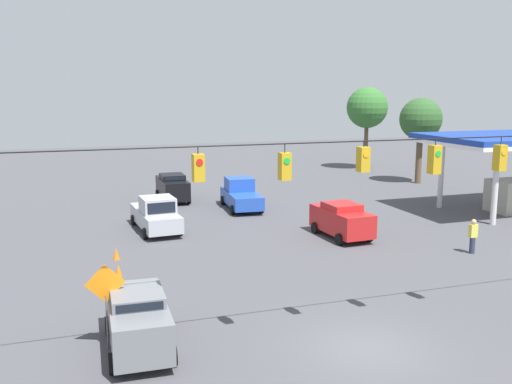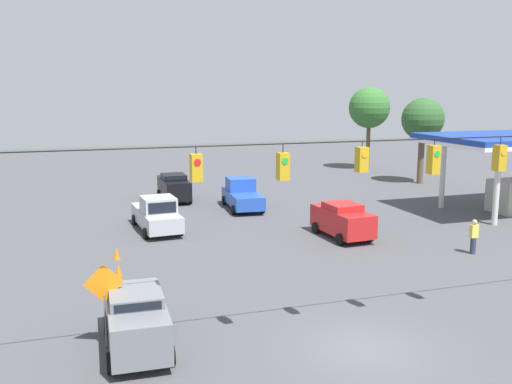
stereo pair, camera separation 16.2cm
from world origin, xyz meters
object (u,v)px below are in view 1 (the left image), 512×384
at_px(sedan_red_oncoming_far, 342,220).
at_px(traffic_cone_nearest, 131,322).
at_px(overhead_signal_span, 364,199).
at_px(traffic_cone_fourth, 116,254).
at_px(traffic_cone_second, 129,293).
at_px(work_zone_sign, 105,290).
at_px(sedan_grey_parked_shoulder, 138,319).
at_px(tree_horizon_left, 421,120).
at_px(pickup_truck_silver_withflow_far, 156,215).
at_px(pickup_truck_blue_oncoming_deep, 241,195).
at_px(pedestrian, 473,236).
at_px(traffic_cone_third, 118,271).
at_px(sedan_black_withflow_deep, 173,187).
at_px(tree_horizon_right, 367,108).

distance_m(sedan_red_oncoming_far, traffic_cone_nearest, 15.62).
distance_m(overhead_signal_span, traffic_cone_fourth, 14.53).
distance_m(traffic_cone_second, work_zone_sign, 4.69).
xyz_separation_m(sedan_grey_parked_shoulder, tree_horizon_left, (-27.67, -25.35, 4.56)).
bearing_deg(pickup_truck_silver_withflow_far, pickup_truck_blue_oncoming_deep, -145.55).
bearing_deg(traffic_cone_second, pedestrian, -176.61).
bearing_deg(traffic_cone_fourth, pickup_truck_blue_oncoming_deep, -134.16).
distance_m(traffic_cone_second, traffic_cone_third, 3.00).
height_order(sedan_black_withflow_deep, traffic_cone_second, sedan_black_withflow_deep).
bearing_deg(traffic_cone_second, sedan_red_oncoming_far, -154.15).
distance_m(traffic_cone_nearest, traffic_cone_fourth, 8.74).
distance_m(sedan_black_withflow_deep, work_zone_sign, 24.71).
bearing_deg(pickup_truck_silver_withflow_far, traffic_cone_second, 75.70).
height_order(work_zone_sign, tree_horizon_left, tree_horizon_left).
height_order(sedan_grey_parked_shoulder, traffic_cone_second, sedan_grey_parked_shoulder).
xyz_separation_m(traffic_cone_fourth, tree_horizon_left, (-27.50, -15.06, 5.30)).
xyz_separation_m(sedan_black_withflow_deep, traffic_cone_second, (5.34, 19.61, -0.76)).
xyz_separation_m(pickup_truck_blue_oncoming_deep, sedan_black_withflow_deep, (4.05, -4.23, 0.08)).
bearing_deg(sedan_red_oncoming_far, traffic_cone_nearest, 35.48).
distance_m(overhead_signal_span, traffic_cone_nearest, 9.08).
xyz_separation_m(sedan_red_oncoming_far, traffic_cone_second, (12.47, 6.04, -0.74)).
distance_m(tree_horizon_left, tree_horizon_right, 9.46).
xyz_separation_m(overhead_signal_span, tree_horizon_left, (-20.54, -26.98, 0.77)).
xyz_separation_m(traffic_cone_fourth, tree_horizon_right, (-27.49, -24.49, 6.04)).
height_order(work_zone_sign, tree_horizon_right, tree_horizon_right).
bearing_deg(work_zone_sign, traffic_cone_fourth, -96.39).
bearing_deg(overhead_signal_span, sedan_red_oncoming_far, -114.23).
height_order(traffic_cone_second, traffic_cone_fourth, same).
relative_size(traffic_cone_nearest, traffic_cone_second, 1.00).
distance_m(sedan_black_withflow_deep, tree_horizon_right, 25.12).
relative_size(overhead_signal_span, traffic_cone_nearest, 40.44).
distance_m(overhead_signal_span, tree_horizon_left, 33.92).
bearing_deg(tree_horizon_right, tree_horizon_left, 90.04).
relative_size(traffic_cone_fourth, work_zone_sign, 0.20).
distance_m(traffic_cone_third, tree_horizon_right, 39.25).
distance_m(sedan_grey_parked_shoulder, pedestrian, 18.40).
xyz_separation_m(traffic_cone_nearest, traffic_cone_second, (-0.23, -3.01, 0.00)).
relative_size(overhead_signal_span, sedan_black_withflow_deep, 5.11).
bearing_deg(sedan_black_withflow_deep, pickup_truck_silver_withflow_far, 73.65).
bearing_deg(traffic_cone_third, work_zone_sign, 82.33).
bearing_deg(tree_horizon_right, pickup_truck_silver_withflow_far, 38.06).
xyz_separation_m(sedan_red_oncoming_far, pedestrian, (-4.88, 5.01, -0.12)).
bearing_deg(pickup_truck_silver_withflow_far, traffic_cone_nearest, 77.82).
distance_m(pickup_truck_blue_oncoming_deep, tree_horizon_left, 19.46).
xyz_separation_m(traffic_cone_fourth, pedestrian, (-17.35, 4.69, 0.62)).
bearing_deg(traffic_cone_third, tree_horizon_left, -147.25).
height_order(pickup_truck_silver_withflow_far, traffic_cone_nearest, pickup_truck_silver_withflow_far).
bearing_deg(sedan_black_withflow_deep, tree_horizon_right, -154.45).
bearing_deg(tree_horizon_left, traffic_cone_second, 37.07).
relative_size(overhead_signal_span, tree_horizon_right, 2.75).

